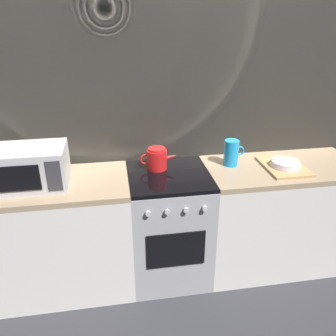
# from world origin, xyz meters

# --- Properties ---
(ground_plane) EXTENTS (8.00, 8.00, 0.00)m
(ground_plane) POSITION_xyz_m (0.00, 0.00, 0.00)
(ground_plane) COLOR #2D2D33
(back_wall) EXTENTS (3.60, 0.05, 2.40)m
(back_wall) POSITION_xyz_m (0.00, 0.32, 1.20)
(back_wall) COLOR #A39989
(back_wall) RESTS_ON ground_plane
(counter_left) EXTENTS (1.20, 0.60, 0.90)m
(counter_left) POSITION_xyz_m (-0.90, 0.00, 0.45)
(counter_left) COLOR silver
(counter_left) RESTS_ON ground_plane
(stove_unit) EXTENTS (0.60, 0.63, 0.90)m
(stove_unit) POSITION_xyz_m (-0.00, -0.00, 0.45)
(stove_unit) COLOR #9E9EA3
(stove_unit) RESTS_ON ground_plane
(counter_right) EXTENTS (1.20, 0.60, 0.90)m
(counter_right) POSITION_xyz_m (0.90, 0.00, 0.45)
(counter_right) COLOR silver
(counter_right) RESTS_ON ground_plane
(microwave) EXTENTS (0.46, 0.35, 0.27)m
(microwave) POSITION_xyz_m (-0.94, -0.01, 1.04)
(microwave) COLOR #B2B2B7
(microwave) RESTS_ON counter_left
(kettle) EXTENTS (0.28, 0.15, 0.17)m
(kettle) POSITION_xyz_m (-0.07, 0.11, 0.98)
(kettle) COLOR red
(kettle) RESTS_ON stove_unit
(pitcher) EXTENTS (0.16, 0.11, 0.20)m
(pitcher) POSITION_xyz_m (0.50, 0.09, 1.00)
(pitcher) COLOR #198CD8
(pitcher) RESTS_ON counter_right
(dish_pile) EXTENTS (0.30, 0.40, 0.07)m
(dish_pile) POSITION_xyz_m (0.88, -0.04, 0.92)
(dish_pile) COLOR tan
(dish_pile) RESTS_ON counter_right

